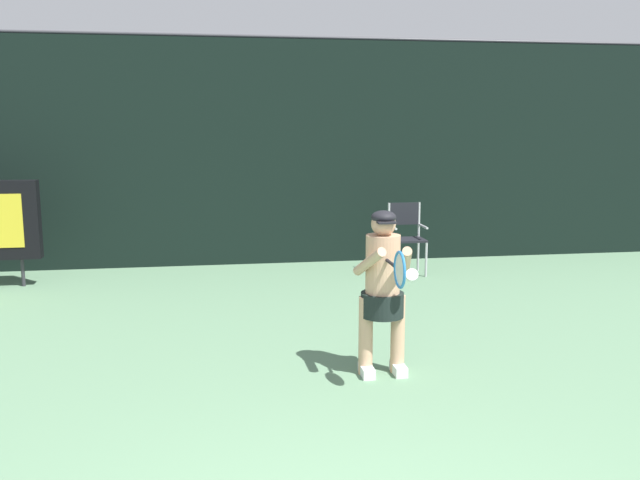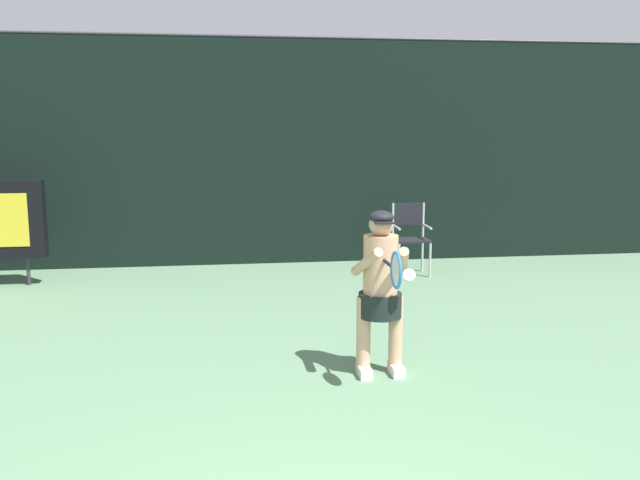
% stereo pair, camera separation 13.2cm
% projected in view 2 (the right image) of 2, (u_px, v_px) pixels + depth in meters
% --- Properties ---
extents(backdrop_screen, '(18.00, 0.12, 3.66)m').
position_uv_depth(backdrop_screen, '(250.00, 153.00, 10.95)').
color(backdrop_screen, black).
rests_on(backdrop_screen, ground).
extents(umpire_chair, '(0.52, 0.44, 1.08)m').
position_uv_depth(umpire_chair, '(410.00, 234.00, 10.34)').
color(umpire_chair, '#B7B7BC').
rests_on(umpire_chair, ground).
extents(water_bottle, '(0.07, 0.07, 0.27)m').
position_uv_depth(water_bottle, '(385.00, 271.00, 10.04)').
color(water_bottle, orange).
rests_on(water_bottle, ground).
extents(tennis_player, '(0.53, 0.61, 1.50)m').
position_uv_depth(tennis_player, '(381.00, 286.00, 6.10)').
color(tennis_player, white).
rests_on(tennis_player, ground).
extents(tennis_racket, '(0.03, 0.60, 0.31)m').
position_uv_depth(tennis_racket, '(395.00, 270.00, 5.54)').
color(tennis_racket, black).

